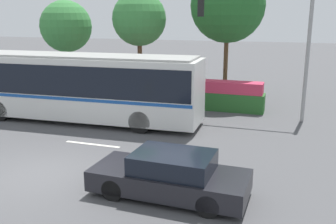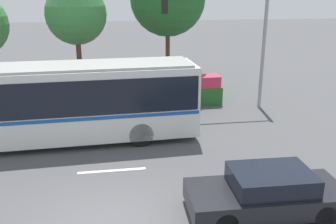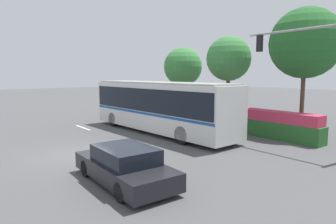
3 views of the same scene
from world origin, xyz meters
name	(u,v)px [view 1 (image 1 of 3)]	position (x,y,z in m)	size (l,w,h in m)	color
ground_plane	(40,174)	(0.00, 0.00, 0.00)	(140.00, 140.00, 0.00)	#4C4C4F
city_bus	(82,84)	(-2.02, 6.16, 1.85)	(11.77, 2.95, 3.26)	silver
sedan_foreground	(170,175)	(4.53, -0.11, 0.61)	(4.52, 1.96, 1.30)	black
traffic_light_pole	(274,33)	(6.63, 9.47, 4.23)	(5.92, 0.24, 6.34)	gray
flowering_hedge	(168,92)	(0.91, 10.55, 0.79)	(10.86, 1.02, 1.60)	#286028
street_tree_left	(66,27)	(-6.49, 12.00, 4.37)	(3.31, 3.31, 6.04)	brown
street_tree_centre	(139,19)	(-1.37, 12.00, 4.85)	(3.25, 3.25, 6.50)	brown
street_tree_right	(228,5)	(3.76, 13.10, 5.63)	(4.34, 4.34, 7.81)	brown
lane_stripe_near	(93,144)	(0.18, 3.13, 0.01)	(2.40, 0.16, 0.01)	silver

